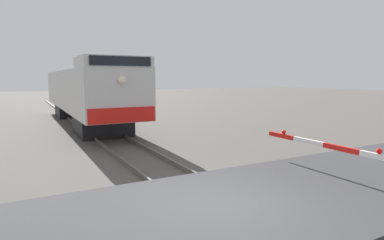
{
  "coord_description": "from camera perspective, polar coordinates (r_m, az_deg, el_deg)",
  "views": [
    {
      "loc": [
        -3.78,
        -5.53,
        2.9
      ],
      "look_at": [
        1.03,
        3.36,
        1.61
      ],
      "focal_mm": 30.01,
      "sensor_mm": 36.0,
      "label": 1
    }
  ],
  "objects": [
    {
      "name": "locomotive",
      "position": [
        21.75,
        -18.42,
        4.69
      ],
      "size": [
        3.0,
        17.19,
        3.88
      ],
      "color": "black",
      "rests_on": "ground_plane"
    },
    {
      "name": "road_surface",
      "position": [
        7.27,
        5.69,
        -15.56
      ],
      "size": [
        36.0,
        4.9,
        0.17
      ],
      "primitive_type": "cube",
      "color": "#38383A",
      "rests_on": "ground_plane"
    },
    {
      "name": "ground_plane",
      "position": [
        7.3,
        5.68,
        -16.17
      ],
      "size": [
        160.0,
        160.0,
        0.0
      ],
      "primitive_type": "plane",
      "color": "#514C47"
    },
    {
      "name": "rail_track_left",
      "position": [
        6.93,
        0.54,
        -16.8
      ],
      "size": [
        0.08,
        80.0,
        0.15
      ],
      "primitive_type": "cube",
      "color": "#59544C",
      "rests_on": "ground_plane"
    },
    {
      "name": "rail_track_right",
      "position": [
        7.67,
        10.28,
        -14.47
      ],
      "size": [
        0.08,
        80.0,
        0.15
      ],
      "primitive_type": "cube",
      "color": "#59544C",
      "rests_on": "ground_plane"
    }
  ]
}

